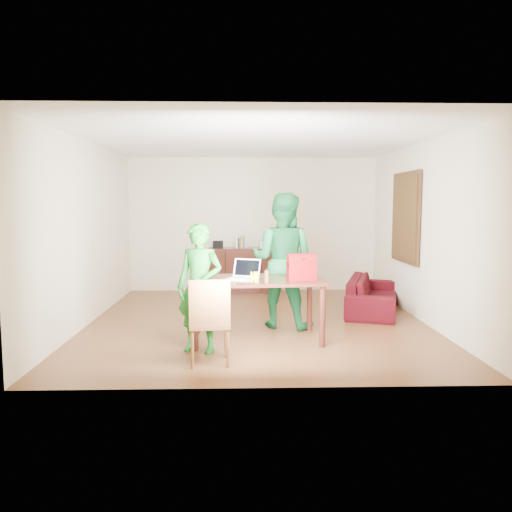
{
  "coord_description": "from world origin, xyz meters",
  "views": [
    {
      "loc": [
        -0.23,
        -7.41,
        1.78
      ],
      "look_at": [
        -0.04,
        -0.82,
        1.08
      ],
      "focal_mm": 35.0,
      "sensor_mm": 36.0,
      "label": 1
    }
  ],
  "objects_px": {
    "person_near": "(200,288)",
    "bottle": "(267,276)",
    "table": "(256,287)",
    "person_far": "(282,260)",
    "red_bag": "(302,269)",
    "chair": "(210,339)",
    "laptop": "(243,276)",
    "sofa": "(373,294)"
  },
  "relations": [
    {
      "from": "person_far",
      "to": "laptop",
      "type": "distance_m",
      "value": 0.99
    },
    {
      "from": "bottle",
      "to": "sofa",
      "type": "xyz_separation_m",
      "value": [
        1.87,
        2.06,
        -0.61
      ]
    },
    {
      "from": "chair",
      "to": "person_far",
      "type": "relative_size",
      "value": 0.5
    },
    {
      "from": "chair",
      "to": "person_far",
      "type": "bearing_deg",
      "value": 55.63
    },
    {
      "from": "red_bag",
      "to": "table",
      "type": "bearing_deg",
      "value": 164.21
    },
    {
      "from": "chair",
      "to": "person_far",
      "type": "xyz_separation_m",
      "value": [
        0.95,
        1.7,
        0.68
      ]
    },
    {
      "from": "table",
      "to": "chair",
      "type": "distance_m",
      "value": 1.19
    },
    {
      "from": "person_far",
      "to": "red_bag",
      "type": "relative_size",
      "value": 5.35
    },
    {
      "from": "table",
      "to": "chair",
      "type": "xyz_separation_m",
      "value": [
        -0.55,
        -0.97,
        -0.42
      ]
    },
    {
      "from": "person_near",
      "to": "person_far",
      "type": "bearing_deg",
      "value": 67.04
    },
    {
      "from": "chair",
      "to": "person_near",
      "type": "bearing_deg",
      "value": 101.6
    },
    {
      "from": "person_far",
      "to": "person_near",
      "type": "bearing_deg",
      "value": 70.18
    },
    {
      "from": "chair",
      "to": "sofa",
      "type": "relative_size",
      "value": 0.51
    },
    {
      "from": "person_near",
      "to": "chair",
      "type": "bearing_deg",
      "value": -54.22
    },
    {
      "from": "person_near",
      "to": "sofa",
      "type": "relative_size",
      "value": 0.81
    },
    {
      "from": "person_near",
      "to": "bottle",
      "type": "bearing_deg",
      "value": 29.16
    },
    {
      "from": "red_bag",
      "to": "bottle",
      "type": "bearing_deg",
      "value": -157.76
    },
    {
      "from": "table",
      "to": "chair",
      "type": "relative_size",
      "value": 1.84
    },
    {
      "from": "table",
      "to": "person_far",
      "type": "height_order",
      "value": "person_far"
    },
    {
      "from": "table",
      "to": "laptop",
      "type": "xyz_separation_m",
      "value": [
        -0.18,
        -0.08,
        0.15
      ]
    },
    {
      "from": "person_far",
      "to": "sofa",
      "type": "xyz_separation_m",
      "value": [
        1.59,
        0.99,
        -0.69
      ]
    },
    {
      "from": "laptop",
      "to": "bottle",
      "type": "xyz_separation_m",
      "value": [
        0.3,
        -0.27,
        0.04
      ]
    },
    {
      "from": "person_far",
      "to": "sofa",
      "type": "relative_size",
      "value": 1.01
    },
    {
      "from": "chair",
      "to": "person_far",
      "type": "height_order",
      "value": "person_far"
    },
    {
      "from": "chair",
      "to": "sofa",
      "type": "bearing_deg",
      "value": 41.37
    },
    {
      "from": "bottle",
      "to": "person_near",
      "type": "bearing_deg",
      "value": -169.8
    },
    {
      "from": "table",
      "to": "red_bag",
      "type": "height_order",
      "value": "red_bag"
    },
    {
      "from": "person_near",
      "to": "laptop",
      "type": "relative_size",
      "value": 3.63
    },
    {
      "from": "bottle",
      "to": "sofa",
      "type": "bearing_deg",
      "value": 47.68
    },
    {
      "from": "laptop",
      "to": "red_bag",
      "type": "height_order",
      "value": "red_bag"
    },
    {
      "from": "red_bag",
      "to": "person_near",
      "type": "bearing_deg",
      "value": -168.48
    },
    {
      "from": "laptop",
      "to": "bottle",
      "type": "relative_size",
      "value": 2.53
    },
    {
      "from": "chair",
      "to": "red_bag",
      "type": "bearing_deg",
      "value": 32.4
    },
    {
      "from": "bottle",
      "to": "red_bag",
      "type": "bearing_deg",
      "value": 27.62
    },
    {
      "from": "red_bag",
      "to": "sofa",
      "type": "xyz_separation_m",
      "value": [
        1.41,
        1.82,
        -0.66
      ]
    },
    {
      "from": "chair",
      "to": "laptop",
      "type": "xyz_separation_m",
      "value": [
        0.37,
        0.89,
        0.57
      ]
    },
    {
      "from": "table",
      "to": "sofa",
      "type": "relative_size",
      "value": 0.93
    },
    {
      "from": "person_near",
      "to": "table",
      "type": "bearing_deg",
      "value": 54.21
    },
    {
      "from": "chair",
      "to": "bottle",
      "type": "bearing_deg",
      "value": 38.03
    },
    {
      "from": "table",
      "to": "sofa",
      "type": "distance_m",
      "value": 2.66
    },
    {
      "from": "chair",
      "to": "laptop",
      "type": "height_order",
      "value": "laptop"
    },
    {
      "from": "bottle",
      "to": "chair",
      "type": "bearing_deg",
      "value": -136.75
    }
  ]
}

